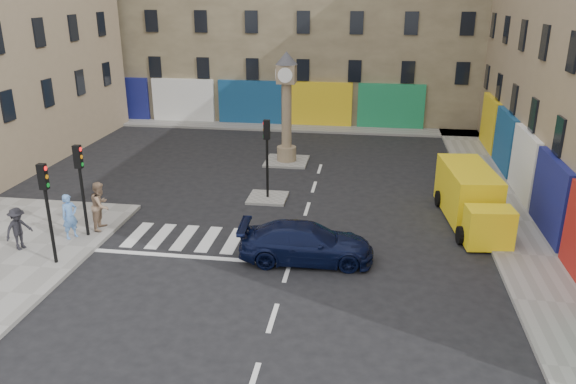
% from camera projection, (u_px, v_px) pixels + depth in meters
% --- Properties ---
extents(ground, '(120.00, 120.00, 0.00)m').
position_uv_depth(ground, '(283.00, 286.00, 18.90)').
color(ground, black).
rests_on(ground, ground).
extents(sidewalk_right, '(2.60, 30.00, 0.15)m').
position_uv_depth(sidewalk_right, '(494.00, 195.00, 26.96)').
color(sidewalk_right, gray).
rests_on(sidewalk_right, ground).
extents(sidewalk_far, '(32.00, 2.40, 0.15)m').
position_uv_depth(sidewalk_far, '(276.00, 127.00, 40.04)').
color(sidewalk_far, gray).
rests_on(sidewalk_far, ground).
extents(island_near, '(1.80, 1.80, 0.12)m').
position_uv_depth(island_near, '(268.00, 198.00, 26.59)').
color(island_near, gray).
rests_on(island_near, ground).
extents(island_far, '(2.40, 2.40, 0.12)m').
position_uv_depth(island_far, '(287.00, 161.00, 32.16)').
color(island_far, gray).
rests_on(island_far, ground).
extents(building_far, '(32.00, 10.00, 17.00)m').
position_uv_depth(building_far, '(288.00, 0.00, 42.53)').
color(building_far, '#8D7F5E').
rests_on(building_far, ground).
extents(traffic_light_left_near, '(0.28, 0.22, 3.70)m').
position_uv_depth(traffic_light_left_near, '(46.00, 198.00, 19.33)').
color(traffic_light_left_near, black).
rests_on(traffic_light_left_near, sidewalk_left).
extents(traffic_light_left_far, '(0.28, 0.22, 3.70)m').
position_uv_depth(traffic_light_left_far, '(80.00, 176.00, 21.56)').
color(traffic_light_left_far, black).
rests_on(traffic_light_left_far, sidewalk_left).
extents(traffic_light_island, '(0.28, 0.22, 3.70)m').
position_uv_depth(traffic_light_island, '(267.00, 146.00, 25.72)').
color(traffic_light_island, black).
rests_on(traffic_light_island, island_near).
extents(clock_pillar, '(1.20, 1.20, 6.10)m').
position_uv_depth(clock_pillar, '(287.00, 101.00, 30.95)').
color(clock_pillar, '#8C775C').
rests_on(clock_pillar, island_far).
extents(navy_sedan, '(5.00, 2.28, 1.42)m').
position_uv_depth(navy_sedan, '(306.00, 243.00, 20.42)').
color(navy_sedan, black).
rests_on(navy_sedan, ground).
extents(yellow_van, '(2.55, 6.20, 2.20)m').
position_uv_depth(yellow_van, '(471.00, 197.00, 23.74)').
color(yellow_van, yellow).
rests_on(yellow_van, ground).
extents(pedestrian_blue, '(0.70, 0.78, 1.80)m').
position_uv_depth(pedestrian_blue, '(70.00, 216.00, 21.87)').
color(pedestrian_blue, '#5F92D9').
rests_on(pedestrian_blue, sidewalk_left).
extents(pedestrian_tan, '(0.82, 1.02, 1.99)m').
position_uv_depth(pedestrian_tan, '(101.00, 205.00, 22.69)').
color(pedestrian_tan, '#95765B').
rests_on(pedestrian_tan, sidewalk_left).
extents(pedestrian_dark, '(0.97, 1.22, 1.65)m').
position_uv_depth(pedestrian_dark, '(18.00, 229.00, 20.95)').
color(pedestrian_dark, black).
rests_on(pedestrian_dark, sidewalk_left).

